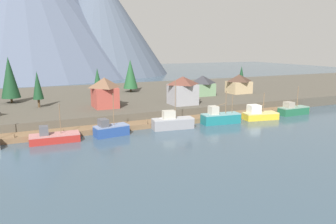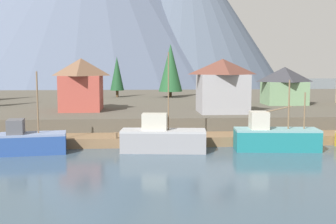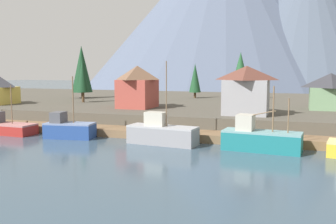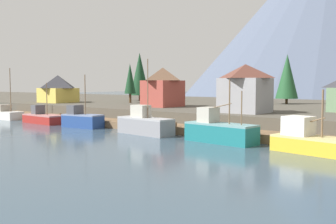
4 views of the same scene
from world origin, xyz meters
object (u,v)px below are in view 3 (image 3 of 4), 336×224
(house_green, at_px, (330,91))
(conifer_near_left, at_px, (83,76))
(fishing_boat_teal, at_px, (260,139))
(conifer_mid_left, at_px, (240,73))
(fishing_boat_red, at_px, (5,127))
(conifer_mid_right, at_px, (82,69))
(fishing_boat_grey, at_px, (162,133))
(house_grey, at_px, (246,90))
(fishing_boat_blue, at_px, (69,129))
(conifer_back_left, at_px, (195,78))
(house_red, at_px, (137,86))

(house_green, height_order, conifer_near_left, conifer_near_left)
(fishing_boat_teal, distance_m, conifer_mid_left, 38.85)
(fishing_boat_red, distance_m, conifer_mid_right, 32.16)
(fishing_boat_grey, xyz_separation_m, house_green, (19.63, 21.86, 4.08))
(fishing_boat_grey, xyz_separation_m, house_grey, (8.17, 11.59, 4.60))
(conifer_near_left, height_order, conifer_mid_left, conifer_mid_left)
(fishing_boat_teal, height_order, house_green, house_green)
(fishing_boat_blue, distance_m, house_green, 39.12)
(fishing_boat_blue, xyz_separation_m, house_grey, (20.72, 11.58, 4.71))
(fishing_boat_blue, relative_size, fishing_boat_teal, 0.93)
(fishing_boat_blue, distance_m, conifer_near_left, 24.79)
(fishing_boat_grey, xyz_separation_m, fishing_boat_teal, (11.14, -0.06, -0.01))
(fishing_boat_grey, relative_size, conifer_near_left, 1.18)
(house_green, bearing_deg, fishing_boat_teal, -111.19)
(fishing_boat_grey, distance_m, conifer_back_left, 39.29)
(conifer_mid_right, bearing_deg, fishing_boat_teal, -37.32)
(fishing_boat_blue, bearing_deg, fishing_boat_red, 172.10)
(fishing_boat_red, xyz_separation_m, fishing_boat_grey, (22.44, -0.05, 0.42))
(house_grey, distance_m, house_red, 18.19)
(fishing_boat_grey, xyz_separation_m, house_red, (-9.61, 15.40, 4.66))
(conifer_near_left, height_order, conifer_back_left, conifer_near_left)
(fishing_boat_teal, relative_size, conifer_mid_left, 0.87)
(fishing_boat_teal, bearing_deg, fishing_boat_blue, -174.53)
(conifer_near_left, bearing_deg, fishing_boat_blue, -63.32)
(fishing_boat_blue, height_order, house_grey, house_grey)
(house_grey, relative_size, conifer_near_left, 0.81)
(fishing_boat_red, relative_size, house_grey, 1.25)
(fishing_boat_red, xyz_separation_m, conifer_mid_left, (26.19, 37.45, 7.01))
(fishing_boat_teal, bearing_deg, house_grey, 109.91)
(fishing_boat_teal, height_order, house_grey, house_grey)
(house_green, xyz_separation_m, conifer_back_left, (-25.66, 16.58, 1.44))
(fishing_boat_teal, distance_m, conifer_mid_right, 51.01)
(conifer_near_left, distance_m, conifer_back_left, 24.26)
(fishing_boat_teal, xyz_separation_m, conifer_mid_right, (-40.13, 30.60, 7.44))
(fishing_boat_red, xyz_separation_m, house_green, (42.08, 21.81, 4.50))
(house_red, height_order, conifer_near_left, conifer_near_left)
(house_green, relative_size, conifer_near_left, 0.77)
(fishing_boat_red, bearing_deg, conifer_mid_right, 104.62)
(conifer_mid_right, relative_size, conifer_back_left, 1.51)
(house_red, height_order, conifer_mid_right, conifer_mid_right)
(conifer_mid_left, distance_m, conifer_back_left, 9.88)
(fishing_boat_blue, xyz_separation_m, house_green, (32.18, 21.85, 4.19))
(fishing_boat_red, relative_size, fishing_boat_grey, 0.86)
(fishing_boat_blue, distance_m, conifer_back_left, 39.38)
(fishing_boat_red, bearing_deg, house_green, 29.90)
(fishing_boat_blue, height_order, house_red, house_red)
(fishing_boat_teal, height_order, house_red, house_red)
(fishing_boat_red, bearing_deg, house_red, 52.62)
(conifer_near_left, relative_size, conifer_mid_left, 0.84)
(fishing_boat_red, distance_m, conifer_mid_left, 46.24)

